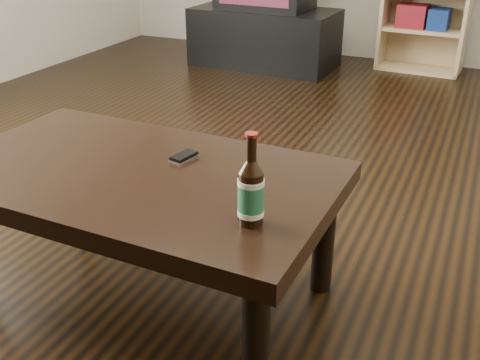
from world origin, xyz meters
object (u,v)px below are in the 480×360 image
at_px(phone, 184,157).
at_px(beer_bottle, 251,193).
at_px(tv_stand, 264,38).
at_px(coffee_table, 138,187).

bearing_deg(phone, beer_bottle, -27.22).
xyz_separation_m(tv_stand, coffee_table, (0.77, -2.97, 0.17)).
distance_m(beer_bottle, phone, 0.46).
distance_m(tv_stand, coffee_table, 3.08).
xyz_separation_m(coffee_table, phone, (0.09, 0.13, 0.07)).
bearing_deg(phone, tv_stand, 118.37).
height_order(beer_bottle, phone, beer_bottle).
xyz_separation_m(coffee_table, beer_bottle, (0.45, -0.15, 0.15)).
bearing_deg(coffee_table, beer_bottle, -18.96).
bearing_deg(tv_stand, coffee_table, -72.70).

